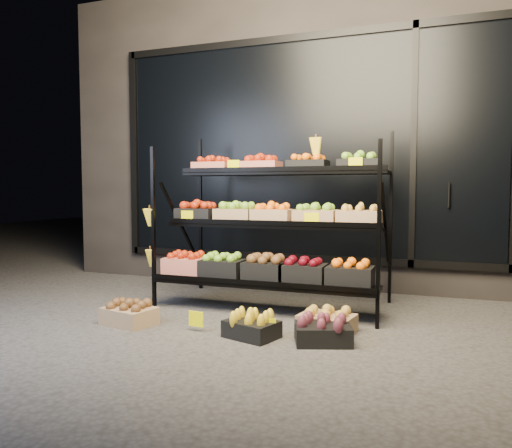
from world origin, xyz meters
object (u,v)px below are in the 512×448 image
at_px(floor_crate_midleft, 252,326).
at_px(floor_crate_midright, 327,320).
at_px(display_rack, 271,224).
at_px(floor_crate_left, 129,313).

relative_size(floor_crate_midleft, floor_crate_midright, 0.97).
height_order(display_rack, floor_crate_left, display_rack).
bearing_deg(floor_crate_left, floor_crate_midright, 24.09).
height_order(floor_crate_midleft, floor_crate_midright, floor_crate_midright).
distance_m(floor_crate_midleft, floor_crate_midright, 0.60).
bearing_deg(display_rack, floor_crate_left, -131.69).
xyz_separation_m(display_rack, floor_crate_midright, (0.68, -0.66, -0.69)).
height_order(floor_crate_left, floor_crate_midright, same).
bearing_deg(floor_crate_left, floor_crate_midleft, 12.41).
bearing_deg(display_rack, floor_crate_midright, -44.13).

